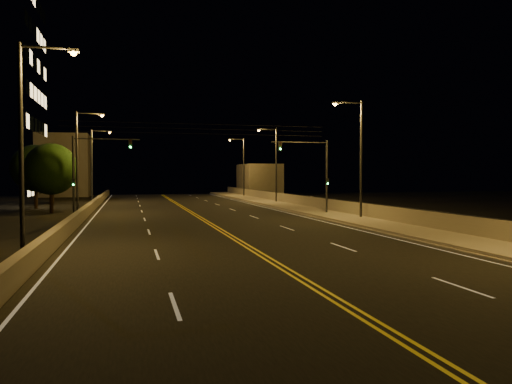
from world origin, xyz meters
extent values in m
plane|color=black|center=(0.00, 0.00, 0.00)|extent=(160.00, 160.00, 0.00)
cube|color=black|center=(0.00, 20.00, 0.01)|extent=(18.00, 120.00, 0.02)
cube|color=gray|center=(10.80, 20.00, 0.15)|extent=(3.60, 120.00, 0.30)
cube|color=gray|center=(8.93, 20.00, 0.07)|extent=(0.14, 120.00, 0.15)
cube|color=gray|center=(12.45, 20.00, 0.80)|extent=(0.30, 120.00, 1.00)
cube|color=gray|center=(-9.28, 20.00, 0.44)|extent=(0.45, 120.00, 0.89)
cube|color=#6E655C|center=(16.50, 72.63, 2.70)|extent=(6.00, 10.00, 5.40)
cube|color=#6E655C|center=(-16.00, 75.22, 5.09)|extent=(8.00, 8.00, 10.18)
cylinder|color=black|center=(12.45, 20.00, 1.33)|extent=(0.06, 120.00, 0.06)
cube|color=silver|center=(-8.60, 20.00, 0.02)|extent=(0.12, 116.00, 0.00)
cube|color=silver|center=(8.60, 20.00, 0.02)|extent=(0.12, 116.00, 0.00)
cube|color=gold|center=(-0.15, 20.00, 0.02)|extent=(0.12, 116.00, 0.00)
cube|color=gold|center=(0.15, 20.00, 0.02)|extent=(0.12, 116.00, 0.00)
cube|color=silver|center=(-4.50, 1.50, 0.02)|extent=(0.12, 3.00, 0.00)
cube|color=silver|center=(-4.50, 10.50, 0.02)|extent=(0.12, 3.00, 0.00)
cube|color=silver|center=(-4.50, 19.50, 0.02)|extent=(0.12, 3.00, 0.00)
cube|color=silver|center=(-4.50, 28.50, 0.02)|extent=(0.12, 3.00, 0.00)
cube|color=silver|center=(-4.50, 37.50, 0.02)|extent=(0.12, 3.00, 0.00)
cube|color=silver|center=(-4.50, 46.50, 0.02)|extent=(0.12, 3.00, 0.00)
cube|color=silver|center=(-4.50, 55.50, 0.02)|extent=(0.12, 3.00, 0.00)
cube|color=silver|center=(-4.50, 64.50, 0.02)|extent=(0.12, 3.00, 0.00)
cube|color=silver|center=(-4.50, 73.50, 0.02)|extent=(0.12, 3.00, 0.00)
cube|color=silver|center=(4.50, 1.50, 0.02)|extent=(0.12, 3.00, 0.00)
cube|color=silver|center=(4.50, 10.50, 0.02)|extent=(0.12, 3.00, 0.00)
cube|color=silver|center=(4.50, 19.50, 0.02)|extent=(0.12, 3.00, 0.00)
cube|color=silver|center=(4.50, 28.50, 0.02)|extent=(0.12, 3.00, 0.00)
cube|color=silver|center=(4.50, 37.50, 0.02)|extent=(0.12, 3.00, 0.00)
cube|color=silver|center=(4.50, 46.50, 0.02)|extent=(0.12, 3.00, 0.00)
cube|color=silver|center=(4.50, 55.50, 0.02)|extent=(0.12, 3.00, 0.00)
cube|color=silver|center=(4.50, 64.50, 0.02)|extent=(0.12, 3.00, 0.00)
cube|color=silver|center=(4.50, 73.50, 0.02)|extent=(0.12, 3.00, 0.00)
cylinder|color=#2D2D33|center=(11.80, 23.39, 4.64)|extent=(0.20, 0.20, 9.27)
cylinder|color=#2D2D33|center=(10.70, 23.39, 9.12)|extent=(2.20, 0.12, 0.12)
cube|color=#2D2D33|center=(9.60, 23.39, 9.05)|extent=(0.50, 0.25, 0.14)
sphere|color=#FF9E2D|center=(9.60, 23.39, 8.95)|extent=(0.28, 0.28, 0.28)
cylinder|color=#2D2D33|center=(11.80, 46.40, 4.64)|extent=(0.20, 0.20, 9.27)
cylinder|color=#2D2D33|center=(10.70, 46.40, 9.12)|extent=(2.20, 0.12, 0.12)
cube|color=#2D2D33|center=(9.60, 46.40, 9.05)|extent=(0.50, 0.25, 0.14)
sphere|color=#FF9E2D|center=(9.60, 46.40, 8.95)|extent=(0.28, 0.28, 0.28)
cylinder|color=#2D2D33|center=(11.80, 64.17, 4.64)|extent=(0.20, 0.20, 9.27)
cylinder|color=#2D2D33|center=(10.70, 64.17, 9.12)|extent=(2.20, 0.12, 0.12)
cube|color=#2D2D33|center=(9.60, 64.17, 9.05)|extent=(0.50, 0.25, 0.14)
sphere|color=#FF9E2D|center=(9.60, 64.17, 8.95)|extent=(0.28, 0.28, 0.28)
cylinder|color=#2D2D33|center=(-10.20, 11.37, 4.64)|extent=(0.20, 0.20, 9.27)
cylinder|color=#2D2D33|center=(-9.10, 11.37, 9.12)|extent=(2.20, 0.12, 0.12)
cube|color=#2D2D33|center=(-8.00, 11.37, 9.05)|extent=(0.50, 0.25, 0.14)
sphere|color=#FF9E2D|center=(-8.00, 11.37, 8.95)|extent=(0.28, 0.28, 0.28)
cylinder|color=#2D2D33|center=(-10.20, 35.39, 4.64)|extent=(0.20, 0.20, 9.27)
cylinder|color=#2D2D33|center=(-9.10, 35.39, 9.12)|extent=(2.20, 0.12, 0.12)
cube|color=#2D2D33|center=(-8.00, 35.39, 9.05)|extent=(0.50, 0.25, 0.14)
sphere|color=#FF9E2D|center=(-8.00, 35.39, 8.95)|extent=(0.28, 0.28, 0.28)
cylinder|color=#2D2D33|center=(-10.20, 53.85, 4.64)|extent=(0.20, 0.20, 9.27)
cylinder|color=#2D2D33|center=(-9.10, 53.85, 9.12)|extent=(2.20, 0.12, 0.12)
cube|color=#2D2D33|center=(-8.00, 53.85, 9.05)|extent=(0.50, 0.25, 0.14)
sphere|color=#FF9E2D|center=(-8.00, 53.85, 8.95)|extent=(0.28, 0.28, 0.28)
cylinder|color=#2D2D33|center=(11.00, 28.37, 3.28)|extent=(0.18, 0.18, 6.55)
cylinder|color=#2D2D33|center=(8.50, 28.37, 6.35)|extent=(5.00, 0.10, 0.10)
cube|color=black|center=(6.75, 28.37, 6.00)|extent=(0.28, 0.18, 0.80)
sphere|color=#19FF4C|center=(6.75, 28.26, 5.75)|extent=(0.14, 0.14, 0.14)
cube|color=black|center=(11.00, 28.22, 3.00)|extent=(0.22, 0.14, 0.55)
cylinder|color=#2D2D33|center=(-9.80, 28.37, 3.28)|extent=(0.18, 0.18, 6.55)
cylinder|color=#2D2D33|center=(-7.30, 28.37, 6.35)|extent=(5.00, 0.10, 0.10)
cube|color=black|center=(-5.55, 28.37, 6.00)|extent=(0.28, 0.18, 0.80)
sphere|color=#19FF4C|center=(-5.55, 28.26, 5.75)|extent=(0.14, 0.14, 0.14)
cube|color=black|center=(-9.80, 28.22, 3.00)|extent=(0.22, 0.14, 0.55)
cylinder|color=black|center=(0.00, 29.50, 7.00)|extent=(22.00, 0.03, 0.03)
cylinder|color=black|center=(0.00, 29.50, 7.40)|extent=(22.00, 0.03, 0.03)
cylinder|color=black|center=(0.00, 29.50, 7.80)|extent=(22.00, 0.03, 0.03)
cylinder|color=black|center=(-12.68, 37.50, 1.14)|extent=(0.36, 0.36, 2.27)
sphere|color=black|center=(-12.68, 37.50, 4.10)|extent=(4.80, 4.80, 4.80)
cylinder|color=black|center=(-15.28, 44.91, 1.18)|extent=(0.36, 0.36, 2.37)
sphere|color=black|center=(-15.28, 44.91, 4.27)|extent=(4.99, 4.99, 4.99)
cylinder|color=black|center=(-15.07, 55.34, 1.14)|extent=(0.36, 0.36, 2.28)
sphere|color=black|center=(-15.07, 55.34, 4.11)|extent=(4.81, 4.81, 4.81)
camera|label=1|loc=(-5.68, -12.10, 3.58)|focal=35.00mm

